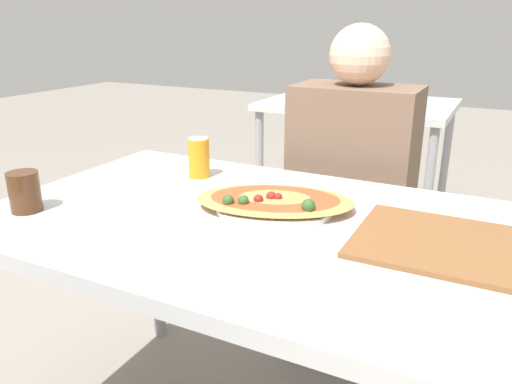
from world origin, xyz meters
The scene contains 8 objects.
dining_table centered at (0.00, 0.00, 0.69)m, with size 1.30×0.84×0.77m.
chair_far_seated centered at (0.09, 0.75, 0.50)m, with size 0.40×0.40×0.86m.
person_seated centered at (0.09, 0.64, 0.73)m, with size 0.43×0.28×1.23m.
pizza_main centered at (0.05, 0.08, 0.79)m, with size 0.47×0.37×0.06m.
soda_can centered at (-0.28, 0.23, 0.83)m, with size 0.07×0.07×0.12m.
drink_glass centered at (-0.51, -0.22, 0.82)m, with size 0.08×0.08×0.10m.
serving_tray centered at (0.50, 0.04, 0.77)m, with size 0.42×0.32×0.01m.
background_table centered at (-0.30, 1.96, 0.71)m, with size 1.10×0.80×0.89m.
Camera 1 is at (0.56, -1.03, 1.24)m, focal length 35.00 mm.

